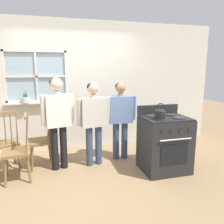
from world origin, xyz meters
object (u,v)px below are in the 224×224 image
person_elderly_left (58,114)px  person_teen_center (94,116)px  person_adult_right (120,114)px  stove (164,143)px  chair_center_cluster (18,151)px  chair_near_wall (5,144)px  handbag (54,118)px  potted_plant (25,99)px  kettle (160,113)px  chair_by_window (42,141)px

person_elderly_left → person_teen_center: size_ratio=1.06×
person_adult_right → stove: (0.57, -0.66, -0.41)m
person_adult_right → stove: bearing=-47.3°
chair_center_cluster → person_teen_center: size_ratio=0.70×
chair_near_wall → stove: 2.70m
chair_center_cluster → handbag: size_ratio=3.36×
person_elderly_left → stove: (1.72, -0.51, -0.49)m
chair_near_wall → potted_plant: 1.03m
stove → kettle: 0.59m
stove → chair_by_window: bearing=160.6°
kettle → potted_plant: bearing=143.6°
chair_near_wall → person_teen_center: bearing=149.9°
chair_by_window → handbag: size_ratio=3.36×
stove → handbag: stove is taller
potted_plant → person_adult_right: bearing=-24.3°
chair_near_wall → kettle: size_ratio=4.18×
chair_near_wall → stove: size_ratio=0.95×
chair_near_wall → handbag: same height
kettle → potted_plant: (-2.14, 1.58, 0.10)m
kettle → person_adult_right: bearing=116.9°
person_elderly_left → stove: 1.86m
person_teen_center → person_adult_right: size_ratio=1.01×
chair_by_window → person_elderly_left: person_elderly_left is taller
chair_center_cluster → handbag: 0.83m
chair_center_cluster → potted_plant: (0.03, 1.17, 0.66)m
chair_near_wall → chair_center_cluster: same height
person_teen_center → kettle: bearing=-43.0°
person_elderly_left → kettle: (1.55, -0.64, 0.06)m
person_elderly_left → person_teen_center: 0.61m
handbag → kettle: bearing=-28.4°
stove → person_elderly_left: bearing=163.5°
stove → potted_plant: bearing=148.0°
person_teen_center → kettle: size_ratio=5.99×
person_adult_right → person_teen_center: bearing=-162.8°
chair_near_wall → potted_plant: bearing=-134.8°
chair_by_window → person_teen_center: bearing=70.8°
chair_by_window → kettle: 2.09m
person_teen_center → stove: (1.11, -0.51, -0.43)m
person_elderly_left → person_adult_right: 1.16m
chair_near_wall → stove: (2.61, -0.71, 0.01)m
chair_by_window → handbag: 0.46m
person_teen_center → person_elderly_left: bearing=172.1°
chair_center_cluster → stove: 2.35m
kettle → handbag: size_ratio=0.80×
person_teen_center → handbag: person_teen_center is taller
chair_by_window → stove: 2.12m
kettle → handbag: bearing=151.6°
chair_center_cluster → kettle: (2.17, -0.41, 0.56)m
chair_near_wall → person_teen_center: (1.50, -0.19, 0.44)m
chair_by_window → stove: stove is taller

